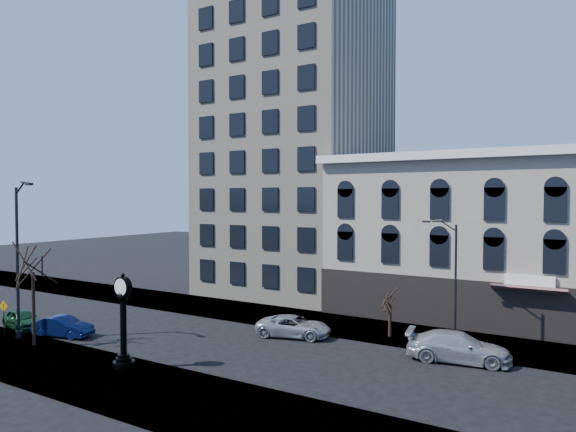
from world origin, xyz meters
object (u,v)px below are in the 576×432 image
Objects in this scene: street_lamp_near at (22,218)px; car_near_a at (22,319)px; warning_sign at (4,311)px; street_clock at (123,325)px; car_near_b at (63,327)px.

car_near_a is at bearing 158.67° from street_lamp_near.
street_lamp_near is 6.71m from warning_sign.
warning_sign is 0.56× the size of car_near_a.
street_lamp_near is at bearing -109.58° from car_near_a.
street_lamp_near is 8.11m from car_near_a.
street_clock is 11.12m from street_lamp_near.
street_lamp_near reaches higher than car_near_b.
car_near_b is (1.08, 2.06, -7.26)m from street_lamp_near.
warning_sign is 2.12m from car_near_a.
street_clock is 12.09m from warning_sign.
warning_sign is 0.56× the size of car_near_b.
warning_sign is at bearing 104.33° from car_near_b.
street_clock is at bearing -88.95° from car_near_a.
street_clock is 13.10m from car_near_a.
street_clock is 0.49× the size of street_lamp_near.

